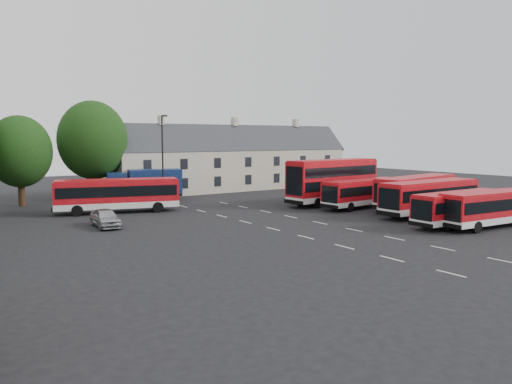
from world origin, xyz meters
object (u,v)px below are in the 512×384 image
bus_dd_south (333,179)px  silver_car (106,218)px  box_truck (146,183)px  lamppost (163,158)px  bus_row_a (493,206)px

bus_dd_south → silver_car: (-25.15, -0.03, -2.02)m
box_truck → lamppost: 5.68m
silver_car → lamppost: (9.32, 9.40, 4.39)m
bus_row_a → box_truck: box_truck is taller
bus_dd_south → lamppost: bearing=144.0°
box_truck → silver_car: 16.96m
bus_dd_south → lamppost: 18.55m
bus_dd_south → lamppost: (-15.83, 9.38, 2.36)m
bus_dd_south → box_truck: 21.28m
silver_car → lamppost: size_ratio=0.46×
bus_dd_south → lamppost: size_ratio=1.26×
silver_car → lamppost: lamppost is taller
silver_car → bus_row_a: bearing=-31.5°
box_truck → bus_dd_south: bearing=-27.1°
bus_dd_south → silver_car: 25.24m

